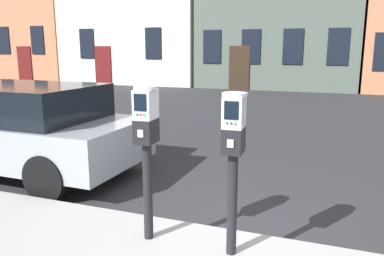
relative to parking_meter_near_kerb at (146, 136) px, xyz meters
The scene contains 4 objects.
ground_plane 1.35m from the parking_meter_near_kerb, 22.27° to the left, with size 160.00×160.00×0.00m, color #28282B.
parking_meter_near_kerb is the anchor object (origin of this frame).
parking_meter_twin_adjacent 0.84m from the parking_meter_near_kerb, ahead, with size 0.23×0.26×1.47m.
parked_car_grey_estate 3.60m from the parking_meter_near_kerb, 154.83° to the left, with size 4.45×1.91×1.42m.
Camera 1 is at (0.99, -3.39, 1.98)m, focal length 35.92 mm.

